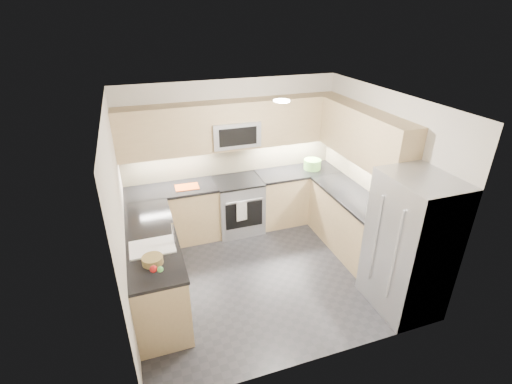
{
  "coord_description": "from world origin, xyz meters",
  "views": [
    {
      "loc": [
        -1.52,
        -4.06,
        3.47
      ],
      "look_at": [
        0.0,
        0.35,
        1.15
      ],
      "focal_mm": 26.0,
      "sensor_mm": 36.0,
      "label": 1
    }
  ],
  "objects_px": {
    "utensil_bowl": "(312,164)",
    "refrigerator": "(410,245)",
    "microwave": "(234,133)",
    "cutting_board": "(187,187)",
    "gas_range": "(238,206)",
    "fruit_basket": "(153,260)"
  },
  "relations": [
    {
      "from": "cutting_board",
      "to": "refrigerator",
      "type": "bearing_deg",
      "value": -46.48
    },
    {
      "from": "cutting_board",
      "to": "fruit_basket",
      "type": "bearing_deg",
      "value": -110.53
    },
    {
      "from": "refrigerator",
      "to": "utensil_bowl",
      "type": "height_order",
      "value": "refrigerator"
    },
    {
      "from": "gas_range",
      "to": "cutting_board",
      "type": "distance_m",
      "value": 0.97
    },
    {
      "from": "microwave",
      "to": "fruit_basket",
      "type": "relative_size",
      "value": 3.3
    },
    {
      "from": "microwave",
      "to": "gas_range",
      "type": "bearing_deg",
      "value": -90.0
    },
    {
      "from": "microwave",
      "to": "refrigerator",
      "type": "relative_size",
      "value": 0.42
    },
    {
      "from": "microwave",
      "to": "refrigerator",
      "type": "distance_m",
      "value": 3.04
    },
    {
      "from": "microwave",
      "to": "refrigerator",
      "type": "height_order",
      "value": "microwave"
    },
    {
      "from": "microwave",
      "to": "utensil_bowl",
      "type": "height_order",
      "value": "microwave"
    },
    {
      "from": "refrigerator",
      "to": "utensil_bowl",
      "type": "distance_m",
      "value": 2.45
    },
    {
      "from": "microwave",
      "to": "cutting_board",
      "type": "height_order",
      "value": "microwave"
    },
    {
      "from": "microwave",
      "to": "cutting_board",
      "type": "relative_size",
      "value": 2.09
    },
    {
      "from": "utensil_bowl",
      "to": "gas_range",
      "type": "bearing_deg",
      "value": -179.11
    },
    {
      "from": "fruit_basket",
      "to": "gas_range",
      "type": "bearing_deg",
      "value": 50.31
    },
    {
      "from": "utensil_bowl",
      "to": "refrigerator",
      "type": "bearing_deg",
      "value": -88.04
    },
    {
      "from": "microwave",
      "to": "utensil_bowl",
      "type": "bearing_deg",
      "value": -4.35
    },
    {
      "from": "utensil_bowl",
      "to": "fruit_basket",
      "type": "relative_size",
      "value": 1.29
    },
    {
      "from": "gas_range",
      "to": "microwave",
      "type": "bearing_deg",
      "value": 90.0
    },
    {
      "from": "utensil_bowl",
      "to": "cutting_board",
      "type": "height_order",
      "value": "utensil_bowl"
    },
    {
      "from": "gas_range",
      "to": "fruit_basket",
      "type": "relative_size",
      "value": 3.95
    },
    {
      "from": "refrigerator",
      "to": "fruit_basket",
      "type": "distance_m",
      "value": 3.03
    }
  ]
}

